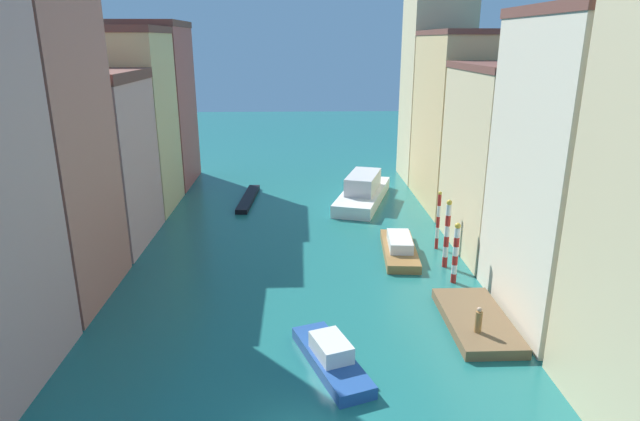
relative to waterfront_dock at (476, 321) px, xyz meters
The scene contains 18 objects.
ground_plane 18.45m from the waterfront_dock, 121.74° to the left, with size 154.00×154.00×0.00m, color #1E6B66.
building_left_1 26.91m from the waterfront_dock, 169.51° to the left, with size 6.42×8.74×20.88m.
building_left_2 28.80m from the waterfront_dock, 150.58° to the left, with size 6.42×9.35×12.93m.
building_left_3 34.32m from the waterfront_dock, 137.14° to the left, with size 6.42×8.27×16.16m.
building_left_4 40.96m from the waterfront_dock, 127.61° to the left, with size 6.42×9.23×16.86m.
building_right_1 9.61m from the waterfront_dock, 13.75° to the left, with size 6.42×9.69×16.68m.
building_right_2 14.13m from the waterfront_dock, 66.12° to the left, with size 6.42×10.85×13.47m.
building_right_3 24.80m from the waterfront_dock, 77.55° to the left, with size 6.42×11.88×15.85m.
building_right_4 34.88m from the waterfront_dock, 81.21° to the left, with size 6.42×7.39×21.39m.
waterfront_dock is the anchor object (origin of this frame).
person_on_dock 1.96m from the waterfront_dock, 106.83° to the right, with size 0.36×0.36×1.42m.
mooring_pole_0 5.76m from the waterfront_dock, 87.34° to the left, with size 0.39×0.39×4.08m.
mooring_pole_1 8.26m from the waterfront_dock, 87.58° to the left, with size 0.38×0.38×4.84m.
mooring_pole_2 11.53m from the waterfront_dock, 87.01° to the left, with size 0.28×0.28×4.47m.
vaporetto_white 24.05m from the waterfront_dock, 98.51° to the left, with size 6.86×12.19×2.79m.
gondola_black 28.51m from the waterfront_dock, 121.04° to the left, with size 1.63×8.77×0.45m.
motorboat_0 8.95m from the waterfront_dock, 156.64° to the right, with size 3.80×6.44×1.44m.
motorboat_1 10.61m from the waterfront_dock, 103.10° to the left, with size 2.87×7.38×1.38m.
Camera 1 is at (0.13, -16.89, 14.99)m, focal length 29.92 mm.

